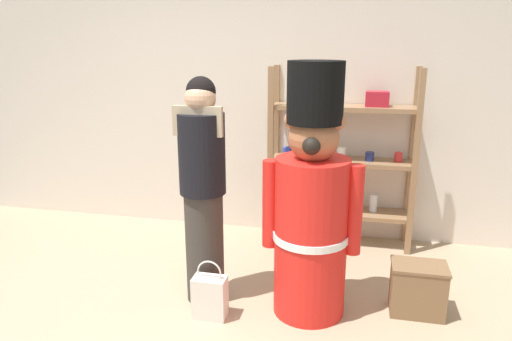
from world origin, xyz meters
The scene contains 6 objects.
back_wall centered at (0.00, 2.20, 1.30)m, with size 6.40×0.12×2.60m, color silver.
merchandise_shelf centered at (0.82, 1.98, 0.83)m, with size 1.30×0.35×1.63m.
teddy_bear_guard centered at (0.67, 0.72, 0.76)m, with size 0.67×0.51×1.72m.
person_shopper centered at (-0.09, 0.74, 0.85)m, with size 0.34×0.32×1.62m.
shopping_bag centered at (0.02, 0.49, 0.16)m, with size 0.23×0.14×0.42m.
display_crate centered at (1.41, 0.85, 0.18)m, with size 0.37×0.25×0.36m.
Camera 1 is at (0.94, -2.23, 1.83)m, focal length 32.91 mm.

